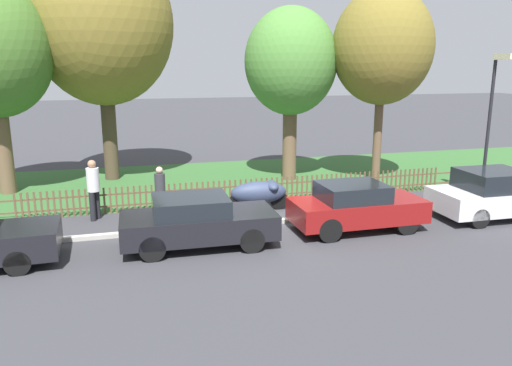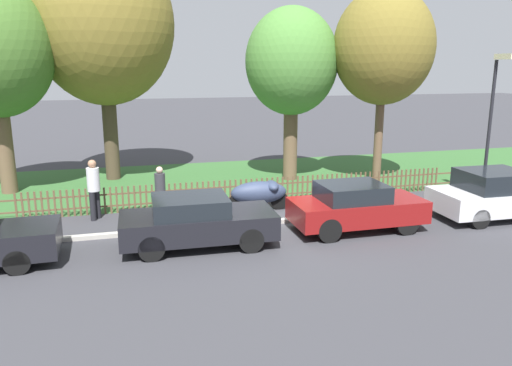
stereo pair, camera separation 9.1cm
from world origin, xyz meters
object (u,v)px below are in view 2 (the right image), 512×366
object	(u,v)px
parked_car_navy_estate	(356,206)
pedestrian_near_fence	(160,189)
tree_mid_park	(292,63)
tree_far_left	(384,47)
parked_car_red_compact	(496,194)
parked_car_black_saloon	(196,221)
tree_behind_motorcycle	(103,25)
pedestrian_by_lamp	(94,186)
covered_motorcycle	(260,192)
street_lamp	(494,110)

from	to	relation	value
parked_car_navy_estate	pedestrian_near_fence	size ratio (longest dim) A/B	2.36
tree_mid_park	tree_far_left	xyz separation A→B (m)	(3.22, -1.43, 0.58)
parked_car_navy_estate	parked_car_red_compact	world-z (taller)	parked_car_red_compact
parked_car_black_saloon	tree_far_left	bearing A→B (deg)	35.44
parked_car_red_compact	tree_mid_park	distance (m)	9.03
parked_car_black_saloon	tree_mid_park	size ratio (longest dim) A/B	0.58
tree_behind_motorcycle	pedestrian_by_lamp	xyz separation A→B (m)	(-0.48, -5.72, -5.13)
parked_car_red_compact	pedestrian_by_lamp	xyz separation A→B (m)	(-12.01, 3.05, 0.31)
parked_car_red_compact	pedestrian_by_lamp	bearing A→B (deg)	167.36
covered_motorcycle	pedestrian_by_lamp	bearing A→B (deg)	-179.91
parked_car_black_saloon	parked_car_red_compact	distance (m)	9.35
covered_motorcycle	tree_far_left	size ratio (longest dim) A/B	0.26
covered_motorcycle	pedestrian_near_fence	world-z (taller)	pedestrian_near_fence
tree_behind_motorcycle	tree_mid_park	xyz separation A→B (m)	(7.11, -1.98, -1.46)
pedestrian_near_fence	parked_car_black_saloon	bearing A→B (deg)	129.59
parked_car_navy_estate	tree_behind_motorcycle	size ratio (longest dim) A/B	0.40
pedestrian_near_fence	street_lamp	distance (m)	11.16
covered_motorcycle	street_lamp	world-z (taller)	street_lamp
pedestrian_near_fence	street_lamp	xyz separation A→B (m)	(10.84, -1.35, 2.30)
parked_car_navy_estate	parked_car_black_saloon	bearing A→B (deg)	-178.74
parked_car_black_saloon	tree_far_left	xyz separation A→B (m)	(8.15, 5.47, 4.61)
covered_motorcycle	parked_car_navy_estate	bearing A→B (deg)	-47.61
tree_far_left	pedestrian_by_lamp	bearing A→B (deg)	-167.96
tree_mid_park	pedestrian_near_fence	size ratio (longest dim) A/B	4.31
pedestrian_by_lamp	tree_behind_motorcycle	bearing A→B (deg)	25.50
parked_car_black_saloon	pedestrian_near_fence	world-z (taller)	pedestrian_near_fence
tree_far_left	street_lamp	xyz separation A→B (m)	(2.00, -3.90, -2.10)
parked_car_red_compact	pedestrian_by_lamp	world-z (taller)	pedestrian_by_lamp
tree_mid_park	parked_car_red_compact	bearing A→B (deg)	-56.94
parked_car_red_compact	covered_motorcycle	size ratio (longest dim) A/B	2.02
pedestrian_by_lamp	parked_car_black_saloon	bearing A→B (deg)	-109.60
tree_behind_motorcycle	pedestrian_by_lamp	world-z (taller)	tree_behind_motorcycle
parked_car_black_saloon	tree_far_left	distance (m)	10.84
parked_car_navy_estate	tree_mid_park	distance (m)	7.88
parked_car_black_saloon	parked_car_navy_estate	bearing A→B (deg)	3.09
covered_motorcycle	street_lamp	distance (m)	8.17
parked_car_black_saloon	pedestrian_by_lamp	world-z (taller)	pedestrian_by_lamp
tree_far_left	street_lamp	bearing A→B (deg)	-62.82
parked_car_black_saloon	pedestrian_near_fence	size ratio (longest dim) A/B	2.52
parked_car_black_saloon	tree_behind_motorcycle	xyz separation A→B (m)	(-2.18, 8.88, 5.49)
pedestrian_by_lamp	street_lamp	size ratio (longest dim) A/B	0.37
parked_car_navy_estate	pedestrian_by_lamp	xyz separation A→B (m)	(-7.26, 3.04, 0.34)
pedestrian_near_fence	pedestrian_by_lamp	bearing A→B (deg)	19.28
tree_far_left	pedestrian_by_lamp	xyz separation A→B (m)	(-10.81, -2.31, -4.25)
tree_mid_park	pedestrian_near_fence	world-z (taller)	tree_mid_park
tree_mid_park	pedestrian_by_lamp	size ratio (longest dim) A/B	3.70
parked_car_navy_estate	covered_motorcycle	distance (m)	3.39
parked_car_red_compact	tree_mid_park	world-z (taller)	tree_mid_park
street_lamp	tree_mid_park	bearing A→B (deg)	134.42
parked_car_red_compact	pedestrian_near_fence	distance (m)	10.42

